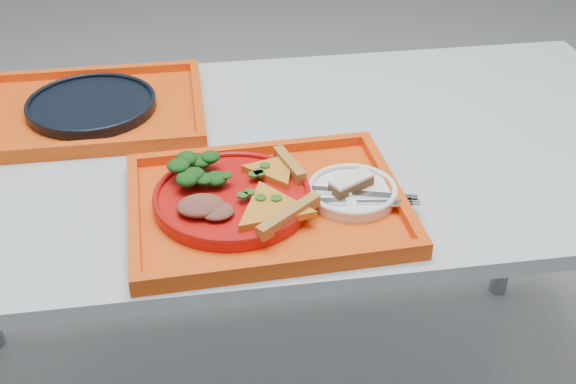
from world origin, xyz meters
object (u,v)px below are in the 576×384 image
object	(u,v)px
navy_plate	(92,106)
dinner_plate	(233,200)
tray_main	(266,207)
dessert_bar	(351,183)
tray_far	(93,112)

from	to	relation	value
navy_plate	dinner_plate	bearing A→B (deg)	-56.08
tray_main	navy_plate	distance (m)	0.50
dessert_bar	navy_plate	bearing A→B (deg)	110.86
dinner_plate	dessert_bar	distance (m)	0.20
tray_main	navy_plate	world-z (taller)	navy_plate
navy_plate	tray_far	bearing A→B (deg)	0.00
tray_far	dessert_bar	size ratio (longest dim) A/B	5.52
tray_main	navy_plate	xyz separation A→B (m)	(-0.31, 0.39, 0.01)
tray_far	navy_plate	world-z (taller)	navy_plate
tray_main	dessert_bar	bearing A→B (deg)	-0.02
tray_far	navy_plate	bearing A→B (deg)	179.97
tray_main	dessert_bar	world-z (taller)	dessert_bar
dessert_bar	dinner_plate	bearing A→B (deg)	149.73
tray_far	navy_plate	distance (m)	0.01
dessert_bar	tray_far	bearing A→B (deg)	110.86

